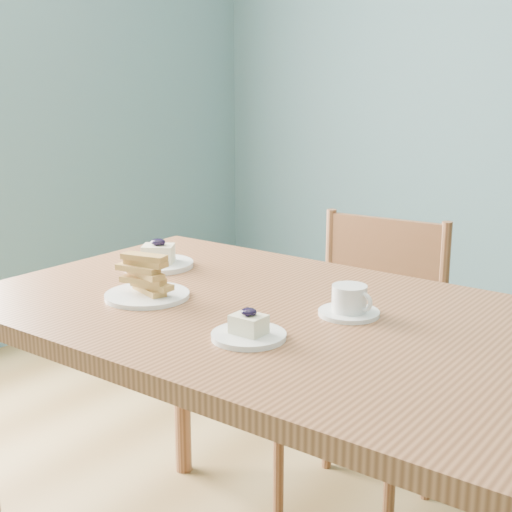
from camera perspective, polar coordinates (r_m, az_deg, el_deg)
room at (r=1.17m, az=17.32°, el=17.94°), size 5.01×5.01×2.71m
dining_table at (r=1.54m, az=3.01°, el=-7.31°), size 1.45×0.84×0.77m
dining_chair at (r=2.12m, az=8.63°, el=-8.64°), size 0.43×0.41×0.87m
cheesecake_plate_near at (r=1.37m, az=-0.59°, el=-6.00°), size 0.14×0.14×0.06m
cheesecake_plate_far at (r=1.89m, az=-7.80°, el=-0.30°), size 0.18×0.18×0.08m
coffee_cup at (r=1.51m, az=7.50°, el=-3.72°), size 0.13×0.13×0.06m
biscotti_plate at (r=1.63m, az=-8.74°, el=-2.16°), size 0.19×0.19×0.10m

